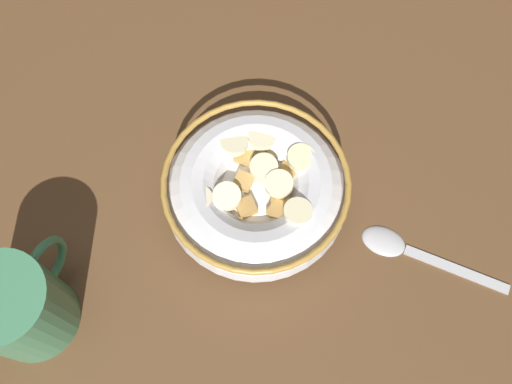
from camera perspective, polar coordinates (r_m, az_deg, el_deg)
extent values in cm
cube|color=brown|center=(58.61, 0.00, -1.53)|extent=(134.54, 134.54, 2.00)
cylinder|color=silver|center=(57.40, 0.00, -1.06)|extent=(9.87, 9.87, 0.60)
torus|color=silver|center=(55.02, 0.00, -0.05)|extent=(17.94, 17.94, 5.75)
torus|color=#B28438|center=(52.66, 0.00, 1.05)|extent=(18.00, 18.00, 0.60)
cylinder|color=white|center=(54.34, 0.00, 0.26)|extent=(14.49, 14.49, 0.40)
cube|color=#AD7F42|center=(52.29, -2.30, -3.66)|extent=(2.48, 2.46, 0.95)
cube|color=#B78947|center=(53.04, -1.19, -1.48)|extent=(2.46, 2.47, 0.83)
cube|color=tan|center=(55.44, 4.09, 4.24)|extent=(2.41, 2.41, 0.79)
cube|color=tan|center=(55.98, -0.09, 5.44)|extent=(2.22, 2.22, 0.79)
cube|color=#B78947|center=(53.52, 2.57, -0.30)|extent=(2.21, 2.21, 0.80)
cube|color=#B78947|center=(55.39, 1.09, 4.06)|extent=(1.99, 1.98, 0.81)
cube|color=tan|center=(51.59, 1.94, -5.45)|extent=(2.26, 2.29, 0.89)
cube|color=tan|center=(52.82, -5.54, -2.58)|extent=(2.46, 2.46, 0.82)
cube|color=#B78947|center=(54.44, 3.29, 2.19)|extent=(2.07, 2.00, 0.99)
cube|color=#AD7F42|center=(52.77, 4.83, -2.37)|extent=(2.08, 2.00, 1.02)
cube|color=#B78947|center=(54.91, -5.71, 2.53)|extent=(2.35, 2.36, 0.82)
cube|color=tan|center=(53.82, -1.39, 0.87)|extent=(1.82, 1.90, 0.98)
cube|color=#B78947|center=(52.76, 2.33, -1.83)|extent=(1.98, 2.03, 0.93)
cube|color=tan|center=(55.23, -1.21, 3.70)|extent=(1.97, 1.97, 0.80)
cube|color=tan|center=(53.53, 6.51, -1.26)|extent=(1.95, 1.99, 0.89)
cylinder|color=#F9EFC6|center=(52.64, -5.88, -0.73)|extent=(2.84, 2.85, 1.20)
cylinder|color=#F4EABC|center=(52.85, 2.34, 0.84)|extent=(3.84, 3.80, 0.99)
cylinder|color=#F4EABC|center=(54.71, -2.23, 4.97)|extent=(3.50, 3.45, 1.08)
cylinder|color=beige|center=(53.67, 0.60, 2.62)|extent=(2.80, 2.78, 1.14)
cylinder|color=#F9EFC6|center=(52.59, -2.96, -0.42)|extent=(3.77, 3.72, 1.13)
cylinder|color=#F4EABC|center=(51.56, 4.29, -2.02)|extent=(3.77, 3.73, 1.05)
cylinder|color=#F4EABC|center=(55.02, 0.61, 5.55)|extent=(3.23, 3.20, 1.01)
cylinder|color=beige|center=(54.00, 4.59, 3.51)|extent=(3.76, 3.78, 0.99)
ellipsoid|color=#B7B7BC|center=(57.34, 12.89, -4.77)|extent=(3.09, 4.49, 0.80)
cube|color=#B7B7BC|center=(58.64, 19.69, -7.39)|extent=(1.22, 10.48, 0.36)
cylinder|color=#3F7F59|center=(53.84, -22.98, -10.85)|extent=(8.11, 8.11, 9.51)
torus|color=#3F7F59|center=(54.02, -20.73, -7.16)|extent=(6.13, 0.80, 6.13)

